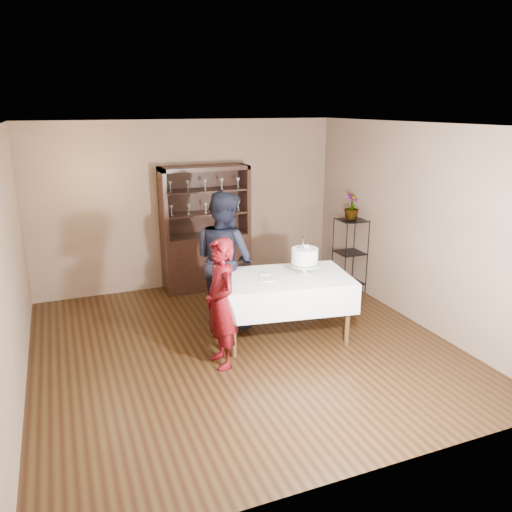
% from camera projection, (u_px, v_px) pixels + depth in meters
% --- Properties ---
extents(floor, '(5.00, 5.00, 0.00)m').
position_uv_depth(floor, '(243.00, 346.00, 6.28)').
color(floor, black).
rests_on(floor, ground).
extents(ceiling, '(5.00, 5.00, 0.00)m').
position_uv_depth(ceiling, '(241.00, 125.00, 5.50)').
color(ceiling, silver).
rests_on(ceiling, back_wall).
extents(back_wall, '(5.00, 0.02, 2.70)m').
position_uv_depth(back_wall, '(189.00, 205.00, 8.11)').
color(back_wall, brown).
rests_on(back_wall, floor).
extents(wall_left, '(0.02, 5.00, 2.70)m').
position_uv_depth(wall_left, '(8.00, 267.00, 5.00)').
color(wall_left, brown).
rests_on(wall_left, floor).
extents(wall_right, '(0.02, 5.00, 2.70)m').
position_uv_depth(wall_right, '(414.00, 225.00, 6.78)').
color(wall_right, brown).
rests_on(wall_right, floor).
extents(china_hutch, '(1.40, 0.48, 2.00)m').
position_uv_depth(china_hutch, '(206.00, 248.00, 8.16)').
color(china_hutch, black).
rests_on(china_hutch, floor).
extents(plant_etagere, '(0.42, 0.42, 1.20)m').
position_uv_depth(plant_etagere, '(350.00, 252.00, 7.97)').
color(plant_etagere, black).
rests_on(plant_etagere, floor).
extents(cake_table, '(1.80, 1.27, 0.83)m').
position_uv_depth(cake_table, '(284.00, 291.00, 6.36)').
color(cake_table, silver).
rests_on(cake_table, floor).
extents(woman, '(0.40, 0.58, 1.52)m').
position_uv_depth(woman, '(221.00, 304.00, 5.62)').
color(woman, '#320504').
rests_on(woman, floor).
extents(man, '(1.03, 1.12, 1.85)m').
position_uv_depth(man, '(224.00, 259.00, 6.69)').
color(man, black).
rests_on(man, floor).
extents(cake, '(0.38, 0.38, 0.52)m').
position_uv_depth(cake, '(305.00, 258.00, 6.36)').
color(cake, silver).
rests_on(cake, cake_table).
extents(plate_near, '(0.20, 0.20, 0.01)m').
position_uv_depth(plate_near, '(267.00, 279.00, 6.17)').
color(plate_near, silver).
rests_on(plate_near, cake_table).
extents(plate_far, '(0.19, 0.19, 0.01)m').
position_uv_depth(plate_far, '(265.00, 273.00, 6.40)').
color(plate_far, silver).
rests_on(plate_far, cake_table).
extents(potted_plant, '(0.30, 0.30, 0.40)m').
position_uv_depth(potted_plant, '(352.00, 207.00, 7.78)').
color(potted_plant, '#487236').
rests_on(potted_plant, plant_etagere).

